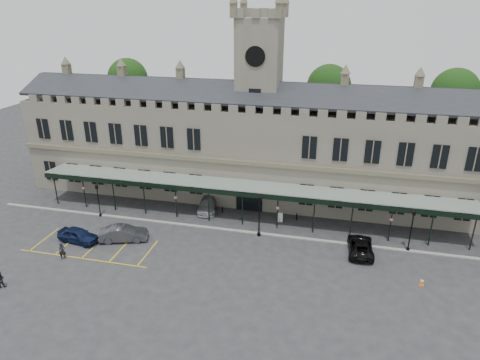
% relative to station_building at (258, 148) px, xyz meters
% --- Properties ---
extents(ground, '(140.00, 140.00, 0.00)m').
position_rel_station_building_xyz_m(ground, '(0.00, -15.91, -6.47)').
color(ground, '#2A2B2D').
extents(station_building, '(60.00, 10.36, 17.30)m').
position_rel_station_building_xyz_m(station_building, '(0.00, 0.00, 0.00)').
color(station_building, '#625D52').
rests_on(station_building, ground).
extents(clock_tower, '(5.60, 5.60, 24.80)m').
position_rel_station_building_xyz_m(clock_tower, '(0.00, 0.09, 6.64)').
color(clock_tower, '#625D52').
rests_on(clock_tower, ground).
extents(canopy, '(50.00, 4.10, 4.30)m').
position_rel_station_building_xyz_m(canopy, '(0.00, -8.45, -4.06)').
color(canopy, '#8C9E93').
rests_on(canopy, ground).
extents(kerb, '(60.00, 0.40, 0.12)m').
position_rel_station_building_xyz_m(kerb, '(0.00, -10.41, -6.41)').
color(kerb, gray).
rests_on(kerb, ground).
extents(parking_markings, '(16.00, 6.00, 0.01)m').
position_rel_station_building_xyz_m(parking_markings, '(-14.00, -17.41, -6.47)').
color(parking_markings, gold).
rests_on(parking_markings, ground).
extents(tree_behind_left, '(6.00, 6.00, 16.00)m').
position_rel_station_building_xyz_m(tree_behind_left, '(-22.00, 9.09, 6.35)').
color(tree_behind_left, '#332314').
rests_on(tree_behind_left, ground).
extents(tree_behind_mid, '(6.00, 6.00, 16.00)m').
position_rel_station_building_xyz_m(tree_behind_mid, '(8.00, 9.09, 6.35)').
color(tree_behind_mid, '#332314').
rests_on(tree_behind_mid, ground).
extents(tree_behind_right, '(6.00, 6.00, 16.00)m').
position_rel_station_building_xyz_m(tree_behind_right, '(24.00, 9.09, 6.35)').
color(tree_behind_right, '#332314').
rests_on(tree_behind_right, ground).
extents(lamp_post_left, '(0.40, 0.40, 4.18)m').
position_rel_station_building_xyz_m(lamp_post_left, '(-16.97, -10.56, -3.99)').
color(lamp_post_left, black).
rests_on(lamp_post_left, ground).
extents(lamp_post_mid, '(0.47, 0.47, 4.96)m').
position_rel_station_building_xyz_m(lamp_post_mid, '(2.32, -10.79, -3.53)').
color(lamp_post_mid, black).
rests_on(lamp_post_mid, ground).
extents(lamp_post_right, '(0.46, 0.46, 4.83)m').
position_rel_station_building_xyz_m(lamp_post_right, '(17.78, -10.33, -3.60)').
color(lamp_post_right, black).
rests_on(lamp_post_right, ground).
extents(traffic_cone, '(0.43, 0.43, 0.69)m').
position_rel_station_building_xyz_m(traffic_cone, '(18.27, -16.16, -6.13)').
color(traffic_cone, orange).
rests_on(traffic_cone, ground).
extents(sign_board, '(0.68, 0.13, 1.16)m').
position_rel_station_building_xyz_m(sign_board, '(4.07, -7.14, -5.90)').
color(sign_board, black).
rests_on(sign_board, ground).
extents(bollard_left, '(0.14, 0.14, 0.81)m').
position_rel_station_building_xyz_m(bollard_left, '(-3.04, -6.34, -6.06)').
color(bollard_left, black).
rests_on(bollard_left, ground).
extents(bollard_right, '(0.15, 0.15, 0.84)m').
position_rel_station_building_xyz_m(bollard_right, '(5.93, -6.19, -6.05)').
color(bollard_right, black).
rests_on(bollard_right, ground).
extents(car_left_a, '(4.78, 2.45, 1.56)m').
position_rel_station_building_xyz_m(car_left_a, '(-16.06, -16.46, -5.69)').
color(car_left_a, '#0C1635').
rests_on(car_left_a, ground).
extents(car_left_b, '(5.34, 3.27, 1.66)m').
position_rel_station_building_xyz_m(car_left_b, '(-11.50, -15.12, -5.64)').
color(car_left_b, '#34363B').
rests_on(car_left_b, ground).
extents(car_taxi, '(2.98, 5.41, 1.48)m').
position_rel_station_building_xyz_m(car_taxi, '(-5.00, -5.91, -5.73)').
color(car_taxi, '#A6A9AE').
rests_on(car_taxi, ground).
extents(car_van, '(2.61, 5.27, 1.44)m').
position_rel_station_building_xyz_m(car_van, '(13.00, -11.75, -5.75)').
color(car_van, black).
rests_on(car_van, ground).
extents(person_a, '(0.76, 0.73, 1.75)m').
position_rel_station_building_xyz_m(person_a, '(-15.71, -19.77, -5.59)').
color(person_a, black).
rests_on(person_a, ground).
extents(person_b, '(0.96, 0.89, 1.58)m').
position_rel_station_building_xyz_m(person_b, '(-18.30, -25.12, -5.68)').
color(person_b, black).
rests_on(person_b, ground).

